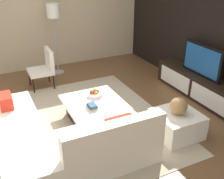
{
  "coord_description": "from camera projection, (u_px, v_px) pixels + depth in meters",
  "views": [
    {
      "loc": [
        3.78,
        -1.43,
        2.64
      ],
      "look_at": [
        -0.11,
        0.46,
        0.54
      ],
      "focal_mm": 43.23,
      "sensor_mm": 36.0,
      "label": 1
    }
  ],
  "objects": [
    {
      "name": "ground_plane",
      "position": [
        91.0,
        124.0,
        4.77
      ],
      "size": [
        14.0,
        14.0,
        0.0
      ],
      "primitive_type": "plane",
      "color": "brown"
    },
    {
      "name": "feature_wall_back",
      "position": [
        218.0,
        30.0,
        5.22
      ],
      "size": [
        6.4,
        0.12,
        2.8
      ],
      "primitive_type": "cube",
      "color": "black",
      "rests_on": "ground"
    },
    {
      "name": "side_wall_left",
      "position": [
        50.0,
        13.0,
        6.83
      ],
      "size": [
        0.12,
        5.2,
        2.8
      ],
      "primitive_type": "cube",
      "color": "#C6B28E",
      "rests_on": "ground"
    },
    {
      "name": "area_rug",
      "position": [
        89.0,
        121.0,
        4.85
      ],
      "size": [
        3.41,
        2.63,
        0.01
      ],
      "primitive_type": "cube",
      "color": "tan",
      "rests_on": "ground"
    },
    {
      "name": "media_console",
      "position": [
        198.0,
        86.0,
        5.6
      ],
      "size": [
        2.27,
        0.43,
        0.5
      ],
      "color": "black",
      "rests_on": "ground"
    },
    {
      "name": "television",
      "position": [
        202.0,
        60.0,
        5.35
      ],
      "size": [
        1.03,
        0.06,
        0.65
      ],
      "color": "black",
      "rests_on": "media_console"
    },
    {
      "name": "sectional_couch",
      "position": [
        46.0,
        140.0,
        3.9
      ],
      "size": [
        2.32,
        2.27,
        0.81
      ],
      "color": "silver",
      "rests_on": "ground"
    },
    {
      "name": "coffee_table",
      "position": [
        94.0,
        110.0,
        4.8
      ],
      "size": [
        1.05,
        0.99,
        0.38
      ],
      "color": "black",
      "rests_on": "ground"
    },
    {
      "name": "accent_chair_near",
      "position": [
        44.0,
        66.0,
        5.98
      ],
      "size": [
        0.54,
        0.52,
        0.87
      ],
      "rotation": [
        0.0,
        0.0,
        0.05
      ],
      "color": "black",
      "rests_on": "ground"
    },
    {
      "name": "floor_lamp",
      "position": [
        53.0,
        16.0,
        6.32
      ],
      "size": [
        0.3,
        0.3,
        1.71
      ],
      "color": "#A5A5AA",
      "rests_on": "ground"
    },
    {
      "name": "ottoman",
      "position": [
        176.0,
        124.0,
        4.41
      ],
      "size": [
        0.7,
        0.7,
        0.4
      ],
      "primitive_type": "cube",
      "color": "silver",
      "rests_on": "ground"
    },
    {
      "name": "fruit_bowl",
      "position": [
        95.0,
        94.0,
        4.89
      ],
      "size": [
        0.28,
        0.28,
        0.13
      ],
      "color": "silver",
      "rests_on": "coffee_table"
    },
    {
      "name": "decorative_ball",
      "position": [
        179.0,
        106.0,
        4.26
      ],
      "size": [
        0.28,
        0.28,
        0.28
      ],
      "primitive_type": "sphere",
      "color": "#997247",
      "rests_on": "ottoman"
    },
    {
      "name": "book_stack",
      "position": [
        92.0,
        107.0,
        4.48
      ],
      "size": [
        0.2,
        0.15,
        0.09
      ],
      "color": "#CCB78C",
      "rests_on": "coffee_table"
    }
  ]
}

